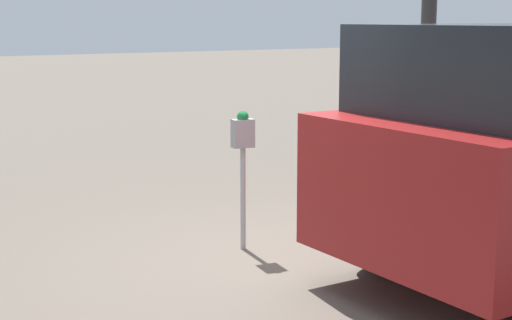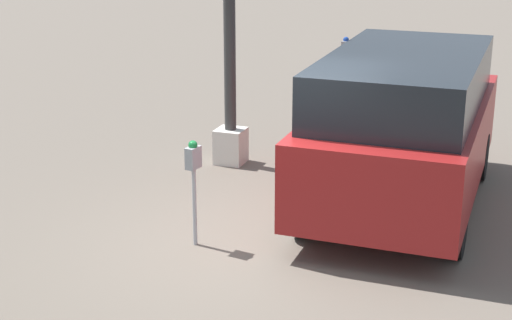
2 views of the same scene
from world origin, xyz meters
TOP-DOWN VIEW (x-y plane):
  - ground_plane at (0.00, 0.00)m, footprint 80.00×80.00m
  - parking_meter_near at (-0.20, 0.69)m, footprint 0.21×0.14m
  - parking_meter_far at (6.09, 0.45)m, footprint 0.21×0.14m
  - lamp_post at (2.85, 1.45)m, footprint 0.44×0.44m
  - parked_van at (1.95, -1.37)m, footprint 4.63×2.04m

SIDE VIEW (x-z plane):
  - ground_plane at x=0.00m, z-range 0.00..0.00m
  - parking_meter_near at x=-0.20m, z-range 0.31..1.61m
  - parked_van at x=1.95m, z-range 0.09..2.17m
  - parking_meter_far at x=6.09m, z-range 0.37..1.92m
  - lamp_post at x=2.85m, z-range -0.80..4.50m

